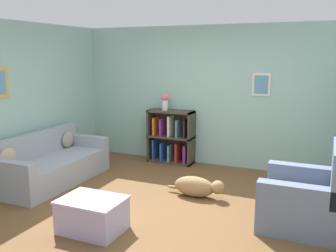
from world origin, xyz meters
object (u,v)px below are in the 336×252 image
(bookshelf, at_px, (171,138))
(recliner_chair, at_px, (309,199))
(vase, at_px, (165,100))
(dog, at_px, (197,187))
(coffee_table, at_px, (92,214))
(couch, at_px, (51,165))

(bookshelf, xyz_separation_m, recliner_chair, (2.62, -1.89, -0.13))
(recliner_chair, bearing_deg, vase, 145.81)
(dog, height_order, vase, vase)
(coffee_table, bearing_deg, bookshelf, 95.38)
(bookshelf, relative_size, coffee_table, 1.37)
(couch, bearing_deg, vase, 56.00)
(recliner_chair, distance_m, dog, 1.61)
(recliner_chair, bearing_deg, bookshelf, 144.25)
(bookshelf, distance_m, vase, 0.73)
(coffee_table, height_order, vase, vase)
(recliner_chair, relative_size, dog, 1.14)
(bookshelf, height_order, coffee_table, bookshelf)
(bookshelf, height_order, vase, vase)
(couch, distance_m, coffee_table, 2.04)
(couch, xyz_separation_m, vase, (1.24, 1.84, 0.92))
(coffee_table, bearing_deg, vase, 97.74)
(couch, xyz_separation_m, dog, (2.43, 0.33, -0.13))
(coffee_table, relative_size, dog, 0.81)
(couch, height_order, bookshelf, bookshelf)
(couch, relative_size, dog, 2.17)
(bookshelf, height_order, dog, bookshelf)
(couch, xyz_separation_m, coffee_table, (1.65, -1.20, -0.07))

